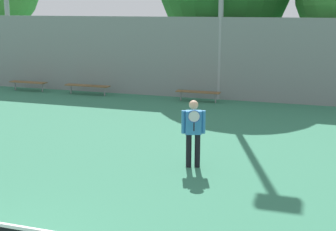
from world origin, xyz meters
name	(u,v)px	position (x,y,z in m)	size (l,w,h in m)	color
tennis_player	(193,129)	(2.10, 5.92, 0.98)	(0.57, 0.48, 1.71)	black
bench_courtside_far	(28,83)	(-8.15, 13.94, 0.40)	(1.87, 0.40, 0.44)	brown
bench_adjacent_court	(198,92)	(0.17, 13.94, 0.40)	(1.89, 0.40, 0.44)	brown
bench_by_gate	(87,86)	(-5.03, 13.94, 0.40)	(2.14, 0.40, 0.44)	brown
back_fence	(199,58)	(0.00, 14.72, 1.75)	(32.43, 0.06, 3.50)	gray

